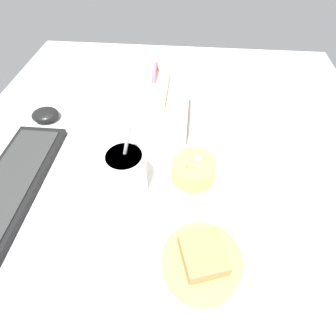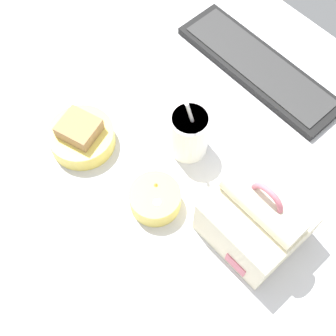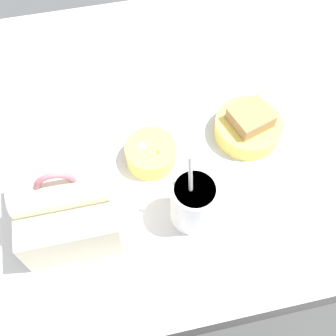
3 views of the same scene
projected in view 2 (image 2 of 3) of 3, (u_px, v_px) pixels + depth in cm
name	position (u px, v px, depth cm)	size (l,w,h in cm)	color
desk_surface	(164.00, 173.00, 97.33)	(140.00, 110.00, 2.00)	silver
keyboard	(258.00, 67.00, 107.69)	(41.41, 12.21, 2.10)	black
lunch_bag	(258.00, 218.00, 84.64)	(16.52, 16.55, 18.27)	#EFE5C1
soup_cup	(189.00, 133.00, 93.92)	(8.11, 8.11, 18.41)	white
bento_bowl_sandwich	(81.00, 136.00, 97.19)	(13.77, 13.77, 7.14)	#EFD65B
bento_bowl_snacks	(155.00, 198.00, 90.91)	(10.09, 10.09, 5.44)	#EFD65B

